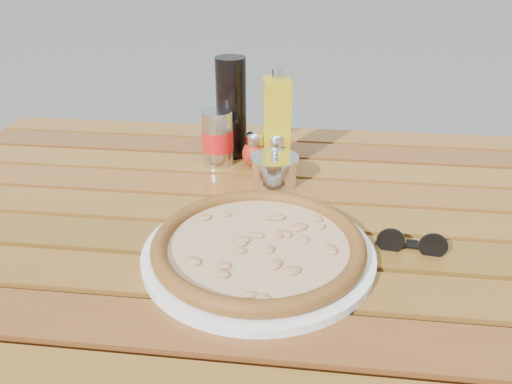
# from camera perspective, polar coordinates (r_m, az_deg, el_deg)

# --- Properties ---
(table) EXTENTS (1.40, 0.90, 0.75)m
(table) POSITION_cam_1_polar(r_m,az_deg,el_deg) (0.94, -0.14, -6.27)
(table) COLOR #361F0C
(table) RESTS_ON ground
(plate) EXTENTS (0.48, 0.48, 0.01)m
(plate) POSITION_cam_1_polar(r_m,az_deg,el_deg) (0.78, 0.29, -6.95)
(plate) COLOR white
(plate) RESTS_ON table
(pizza) EXTENTS (0.44, 0.44, 0.03)m
(pizza) POSITION_cam_1_polar(r_m,az_deg,el_deg) (0.77, 0.29, -5.98)
(pizza) COLOR beige
(pizza) RESTS_ON plate
(pepper_shaker) EXTENTS (0.07, 0.07, 0.08)m
(pepper_shaker) POSITION_cam_1_polar(r_m,az_deg,el_deg) (1.07, -0.14, 4.82)
(pepper_shaker) COLOR #B42914
(pepper_shaker) RESTS_ON table
(oregano_shaker) EXTENTS (0.07, 0.07, 0.08)m
(oregano_shaker) POSITION_cam_1_polar(r_m,az_deg,el_deg) (1.06, 2.33, 4.67)
(oregano_shaker) COLOR #353D18
(oregano_shaker) RESTS_ON table
(dark_bottle) EXTENTS (0.07, 0.07, 0.22)m
(dark_bottle) POSITION_cam_1_polar(r_m,az_deg,el_deg) (1.10, -2.84, 9.56)
(dark_bottle) COLOR black
(dark_bottle) RESTS_ON table
(soda_can) EXTENTS (0.07, 0.07, 0.12)m
(soda_can) POSITION_cam_1_polar(r_m,az_deg,el_deg) (1.08, -4.41, 6.16)
(soda_can) COLOR silver
(soda_can) RESTS_ON table
(olive_oil_cruet) EXTENTS (0.07, 0.07, 0.21)m
(olive_oil_cruet) POSITION_cam_1_polar(r_m,az_deg,el_deg) (1.05, 2.29, 7.93)
(olive_oil_cruet) COLOR #B49913
(olive_oil_cruet) RESTS_ON table
(parmesan_tin) EXTENTS (0.12, 0.12, 0.07)m
(parmesan_tin) POSITION_cam_1_polar(r_m,az_deg,el_deg) (0.99, 2.12, 2.54)
(parmesan_tin) COLOR silver
(parmesan_tin) RESTS_ON table
(sunglasses) EXTENTS (0.11, 0.03, 0.04)m
(sunglasses) POSITION_cam_1_polar(r_m,az_deg,el_deg) (0.82, 17.34, -5.66)
(sunglasses) COLOR black
(sunglasses) RESTS_ON table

